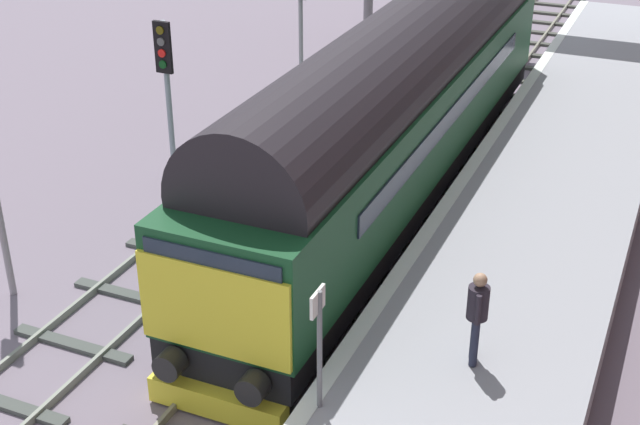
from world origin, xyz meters
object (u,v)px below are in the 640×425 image
(diesel_locomotive, at_px, (398,103))
(waiting_passenger, at_px, (477,310))
(platform_number_sign, at_px, (319,332))
(signal_post_far, at_px, (300,3))
(signal_post_mid, at_px, (166,77))

(diesel_locomotive, height_order, waiting_passenger, diesel_locomotive)
(diesel_locomotive, height_order, platform_number_sign, diesel_locomotive)
(platform_number_sign, relative_size, waiting_passenger, 1.23)
(signal_post_far, xyz_separation_m, waiting_passenger, (9.35, -13.78, -0.67))
(signal_post_mid, xyz_separation_m, waiting_passenger, (9.35, -5.95, -0.66))
(diesel_locomotive, xyz_separation_m, platform_number_sign, (1.90, -8.94, -0.13))
(signal_post_far, bearing_deg, waiting_passenger, -55.86)
(diesel_locomotive, relative_size, signal_post_mid, 4.38)
(signal_post_mid, bearing_deg, signal_post_far, 90.00)
(signal_post_mid, height_order, waiting_passenger, signal_post_mid)
(platform_number_sign, height_order, waiting_passenger, platform_number_sign)
(signal_post_mid, distance_m, waiting_passenger, 11.10)
(platform_number_sign, xyz_separation_m, waiting_passenger, (1.83, 1.98, -0.35))
(diesel_locomotive, xyz_separation_m, signal_post_mid, (-5.62, -1.02, 0.17))
(signal_post_mid, relative_size, waiting_passenger, 2.47)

